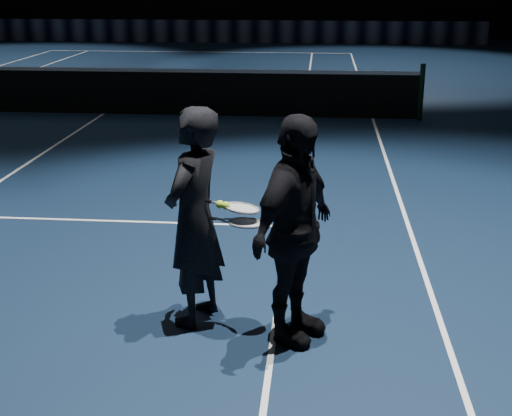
{
  "coord_description": "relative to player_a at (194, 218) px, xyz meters",
  "views": [
    {
      "loc": [
        4.43,
        -14.12,
        2.8
      ],
      "look_at": [
        3.96,
        -8.87,
        1.04
      ],
      "focal_mm": 50.0,
      "sensor_mm": 36.0,
      "label": 1
    }
  ],
  "objects": [
    {
      "name": "player_b",
      "position": [
        0.82,
        -0.24,
        0.0
      ],
      "size": [
        0.88,
        1.15,
        1.81
      ],
      "primitive_type": "imported",
      "rotation": [
        0.0,
        0.0,
        1.09
      ],
      "color": "black",
      "rests_on": "floor"
    },
    {
      "name": "floor",
      "position": [
        -3.44,
        8.76,
        -0.91
      ],
      "size": [
        36.0,
        36.0,
        0.0
      ],
      "primitive_type": "plane",
      "color": "#0D1C31",
      "rests_on": "ground"
    },
    {
      "name": "tennis_balls",
      "position": [
        0.25,
        -0.07,
        0.16
      ],
      "size": [
        0.12,
        0.1,
        0.12
      ],
      "primitive_type": null,
      "color": "#A6CE2B",
      "rests_on": "racket_upper"
    },
    {
      "name": "racket_lower",
      "position": [
        0.43,
        -0.13,
        0.01
      ],
      "size": [
        0.71,
        0.4,
        0.03
      ],
      "primitive_type": null,
      "rotation": [
        0.0,
        0.0,
        -0.28
      ],
      "color": "black",
      "rests_on": "player_a"
    },
    {
      "name": "net_mesh",
      "position": [
        -3.44,
        8.76,
        -0.46
      ],
      "size": [
        12.8,
        0.02,
        0.86
      ],
      "primitive_type": "cube",
      "color": "black",
      "rests_on": "floor"
    },
    {
      "name": "net_post_right",
      "position": [
        2.96,
        8.76,
        -0.36
      ],
      "size": [
        0.1,
        0.1,
        1.1
      ],
      "primitive_type": "cylinder",
      "color": "black",
      "rests_on": "floor"
    },
    {
      "name": "net_tape",
      "position": [
        -3.44,
        8.76,
        0.01
      ],
      "size": [
        12.8,
        0.03,
        0.07
      ],
      "primitive_type": "cube",
      "color": "white",
      "rests_on": "net_mesh"
    },
    {
      "name": "sponsor_backdrop",
      "position": [
        -3.44,
        24.26,
        -0.46
      ],
      "size": [
        22.0,
        0.15,
        0.9
      ],
      "primitive_type": "cube",
      "color": "black",
      "rests_on": "floor"
    },
    {
      "name": "court_lines",
      "position": [
        -3.44,
        8.76,
        -0.9
      ],
      "size": [
        10.98,
        23.78,
        0.01
      ],
      "primitive_type": null,
      "color": "white",
      "rests_on": "floor"
    },
    {
      "name": "player_a",
      "position": [
        0.0,
        0.0,
        0.0
      ],
      "size": [
        0.63,
        0.77,
        1.81
      ],
      "primitive_type": "imported",
      "rotation": [
        0.0,
        0.0,
        -1.92
      ],
      "color": "black",
      "rests_on": "floor"
    },
    {
      "name": "racket_upper",
      "position": [
        0.4,
        -0.07,
        0.12
      ],
      "size": [
        0.71,
        0.36,
        0.1
      ],
      "primitive_type": null,
      "rotation": [
        0.0,
        0.1,
        -0.21
      ],
      "color": "black",
      "rests_on": "player_b"
    }
  ]
}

